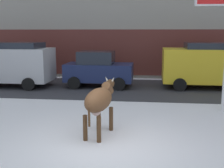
# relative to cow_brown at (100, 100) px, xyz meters

# --- Properties ---
(ground_plane) EXTENTS (120.00, 120.00, 0.00)m
(ground_plane) POSITION_rel_cow_brown_xyz_m (0.27, -0.87, -0.99)
(ground_plane) COLOR white
(road_strip) EXTENTS (60.00, 5.60, 0.01)m
(road_strip) POSITION_rel_cow_brown_xyz_m (0.27, 6.70, -0.99)
(road_strip) COLOR #333338
(road_strip) RESTS_ON ground
(cow_brown) EXTENTS (0.88, 1.94, 1.54)m
(cow_brown) POSITION_rel_cow_brown_xyz_m (0.00, 0.00, 0.00)
(cow_brown) COLOR brown
(cow_brown) RESTS_ON ground
(car_silver_van) EXTENTS (4.63, 2.18, 2.32)m
(car_silver_van) POSITION_rel_cow_brown_xyz_m (-5.90, 6.59, 0.25)
(car_silver_van) COLOR #B7BABF
(car_silver_van) RESTS_ON ground
(car_navy_hatchback) EXTENTS (3.53, 1.97, 1.86)m
(car_navy_hatchback) POSITION_rel_cow_brown_xyz_m (-1.17, 7.03, -0.07)
(car_navy_hatchback) COLOR #19234C
(car_navy_hatchback) RESTS_ON ground
(car_yellow_van) EXTENTS (4.63, 2.18, 2.32)m
(car_yellow_van) POSITION_rel_cow_brown_xyz_m (4.49, 7.25, 0.25)
(car_yellow_van) COLOR gold
(car_yellow_van) RESTS_ON ground
(pedestrian_near_billboard) EXTENTS (0.36, 0.24, 1.73)m
(pedestrian_near_billboard) POSITION_rel_cow_brown_xyz_m (5.25, 10.01, -0.11)
(pedestrian_near_billboard) COLOR #282833
(pedestrian_near_billboard) RESTS_ON ground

